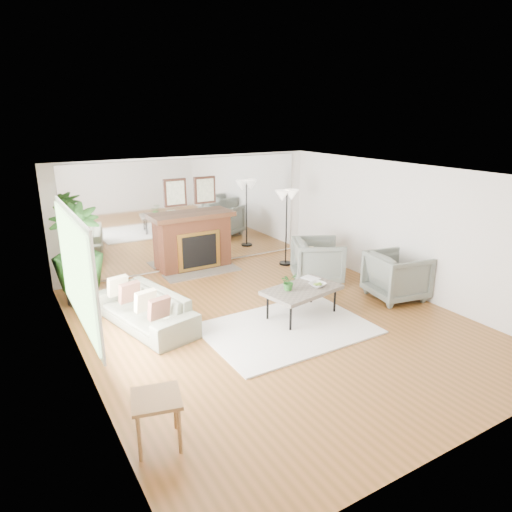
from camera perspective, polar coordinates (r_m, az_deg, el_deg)
ground at (r=7.78m, az=2.28°, el=-8.38°), size 7.00×7.00×0.00m
wall_left at (r=6.30m, az=-21.15°, el=-3.60°), size 0.02×7.00×2.50m
wall_right at (r=9.24m, az=18.18°, el=3.18°), size 0.02×7.00×2.50m
wall_back at (r=10.33m, az=-8.22°, el=5.31°), size 6.00×0.02×2.50m
mirror_panel at (r=10.31m, az=-8.17°, el=5.29°), size 5.40×0.04×2.40m
window_panel at (r=6.65m, az=-21.60°, el=-1.66°), size 0.04×2.40×1.50m
fireplace at (r=10.26m, az=-7.58°, el=1.86°), size 1.85×0.83×2.05m
area_rug at (r=7.57m, az=3.95°, el=-9.05°), size 2.66×1.91×0.03m
coffee_table at (r=7.86m, az=5.80°, el=-4.32°), size 1.44×1.00×0.53m
sofa at (r=7.78m, az=-13.72°, el=-6.46°), size 1.25×2.17×0.60m
armchair_back at (r=9.57m, az=7.71°, el=-0.58°), size 1.32×1.31×0.91m
armchair_front at (r=9.03m, az=17.20°, el=-2.37°), size 1.14×1.12×0.90m
side_table at (r=5.09m, az=-12.33°, el=-17.70°), size 0.62×0.62×0.58m
potted_ficus at (r=8.85m, az=-21.46°, el=0.49°), size 0.94×0.94×1.85m
floor_lamp at (r=10.36m, az=3.87°, el=6.82°), size 0.57×0.32×1.74m
tabletop_plant at (r=7.70m, az=4.09°, el=-3.22°), size 0.29×0.26×0.30m
fruit_bowl at (r=7.93m, az=7.69°, el=-3.58°), size 0.33×0.33×0.07m
book at (r=8.19m, az=6.37°, el=-3.01°), size 0.29×0.35×0.02m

